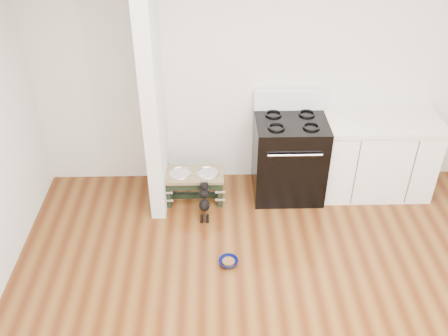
# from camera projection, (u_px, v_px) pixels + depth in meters

# --- Properties ---
(room_shell) EXTENTS (5.00, 5.00, 5.00)m
(room_shell) POSITION_uv_depth(u_px,v_px,m) (308.00, 193.00, 3.05)
(room_shell) COLOR silver
(room_shell) RESTS_ON ground
(partition_wall) EXTENTS (0.15, 0.80, 2.70)m
(partition_wall) POSITION_uv_depth(u_px,v_px,m) (152.00, 87.00, 4.91)
(partition_wall) COLOR silver
(partition_wall) RESTS_ON ground
(oven_range) EXTENTS (0.76, 0.69, 1.14)m
(oven_range) POSITION_uv_depth(u_px,v_px,m) (289.00, 156.00, 5.49)
(oven_range) COLOR black
(oven_range) RESTS_ON ground
(cabinet_run) EXTENTS (1.24, 0.64, 0.91)m
(cabinet_run) POSITION_uv_depth(u_px,v_px,m) (376.00, 156.00, 5.53)
(cabinet_run) COLOR white
(cabinet_run) RESTS_ON ground
(dog_feeder) EXTENTS (0.65, 0.35, 0.37)m
(dog_feeder) POSITION_uv_depth(u_px,v_px,m) (194.00, 181.00, 5.48)
(dog_feeder) COLOR black
(dog_feeder) RESTS_ON ground
(puppy) EXTENTS (0.11, 0.33, 0.39)m
(puppy) POSITION_uv_depth(u_px,v_px,m) (204.00, 200.00, 5.26)
(puppy) COLOR black
(puppy) RESTS_ON ground
(floor_bowl) EXTENTS (0.22, 0.22, 0.06)m
(floor_bowl) POSITION_uv_depth(u_px,v_px,m) (228.00, 262.00, 4.77)
(floor_bowl) COLOR #0B1150
(floor_bowl) RESTS_ON ground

